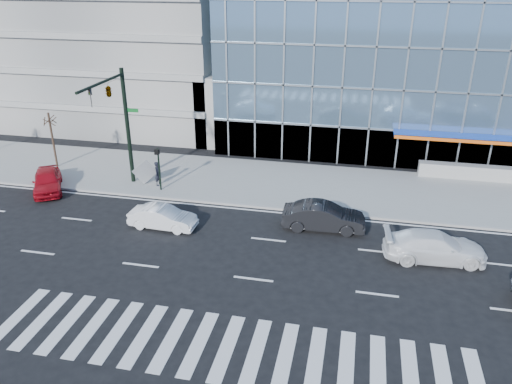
% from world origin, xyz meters
% --- Properties ---
extents(ground, '(160.00, 160.00, 0.00)m').
position_xyz_m(ground, '(0.00, 0.00, 0.00)').
color(ground, black).
rests_on(ground, ground).
extents(sidewalk, '(120.00, 8.00, 0.15)m').
position_xyz_m(sidewalk, '(0.00, 8.00, 0.07)').
color(sidewalk, gray).
rests_on(sidewalk, ground).
extents(theatre_building, '(42.00, 26.00, 15.00)m').
position_xyz_m(theatre_building, '(14.00, 26.00, 7.50)').
color(theatre_building, '#688CAD').
rests_on(theatre_building, ground).
extents(parking_garage, '(24.00, 24.00, 20.00)m').
position_xyz_m(parking_garage, '(-20.00, 26.00, 10.00)').
color(parking_garage, gray).
rests_on(parking_garage, ground).
extents(ramp_block, '(6.00, 8.00, 6.00)m').
position_xyz_m(ramp_block, '(-6.00, 18.00, 3.00)').
color(ramp_block, gray).
rests_on(ramp_block, ground).
extents(traffic_signal, '(1.14, 5.74, 8.00)m').
position_xyz_m(traffic_signal, '(-11.00, 4.57, 6.16)').
color(traffic_signal, black).
rests_on(traffic_signal, sidewalk).
extents(ped_signal_post, '(0.30, 0.33, 3.00)m').
position_xyz_m(ped_signal_post, '(-8.50, 4.94, 2.14)').
color(ped_signal_post, black).
rests_on(ped_signal_post, sidewalk).
extents(street_tree_near, '(1.10, 1.10, 4.23)m').
position_xyz_m(street_tree_near, '(-18.00, 7.50, 3.78)').
color(street_tree_near, '#332319').
rests_on(street_tree_near, sidewalk).
extents(white_suv, '(5.47, 2.65, 1.53)m').
position_xyz_m(white_suv, '(8.90, -0.18, 0.77)').
color(white_suv, white).
rests_on(white_suv, ground).
extents(white_sedan, '(4.06, 1.54, 1.32)m').
position_xyz_m(white_sedan, '(-6.39, 0.14, 0.66)').
color(white_sedan, white).
rests_on(white_sedan, ground).
extents(dark_sedan, '(4.88, 1.88, 1.59)m').
position_xyz_m(dark_sedan, '(2.90, 1.96, 0.79)').
color(dark_sedan, black).
rests_on(dark_sedan, ground).
extents(red_sedan, '(3.85, 4.73, 1.52)m').
position_xyz_m(red_sedan, '(-16.15, 3.50, 0.76)').
color(red_sedan, '#AA0D18').
rests_on(red_sedan, ground).
extents(pedestrian, '(0.48, 0.67, 1.72)m').
position_xyz_m(pedestrian, '(-8.96, 5.73, 1.01)').
color(pedestrian, black).
rests_on(pedestrian, sidewalk).
extents(tilted_panel, '(1.54, 1.05, 1.81)m').
position_xyz_m(tilted_panel, '(-9.92, 5.72, 1.06)').
color(tilted_panel, '#A9A9A9').
rests_on(tilted_panel, sidewalk).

